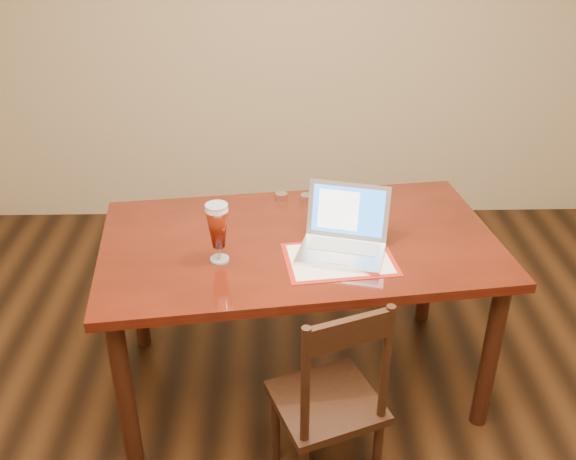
{
  "coord_description": "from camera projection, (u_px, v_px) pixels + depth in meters",
  "views": [
    {
      "loc": [
        -0.15,
        -1.85,
        2.28
      ],
      "look_at": [
        -0.09,
        0.53,
        0.95
      ],
      "focal_mm": 40.0,
      "sensor_mm": 36.0,
      "label": 1
    }
  ],
  "objects": [
    {
      "name": "dining_chair",
      "position": [
        330.0,
        402.0,
        2.54
      ],
      "size": [
        0.51,
        0.5,
        0.95
      ],
      "rotation": [
        0.0,
        0.0,
        0.36
      ],
      "color": "black",
      "rests_on": "ground"
    },
    {
      "name": "room_shell",
      "position": [
        323.0,
        75.0,
        1.87
      ],
      "size": [
        4.51,
        5.01,
        2.71
      ],
      "color": "tan",
      "rests_on": "ground"
    },
    {
      "name": "dining_table",
      "position": [
        299.0,
        257.0,
        2.93
      ],
      "size": [
        1.88,
        1.21,
        1.1
      ],
      "rotation": [
        0.0,
        0.0,
        0.12
      ],
      "color": "#4F150A",
      "rests_on": "ground"
    }
  ]
}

